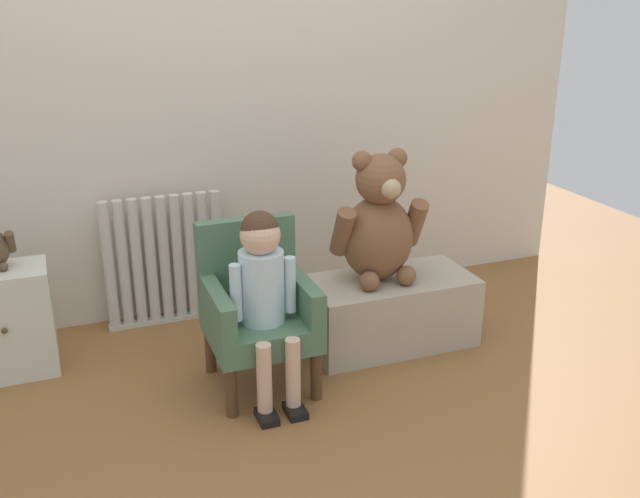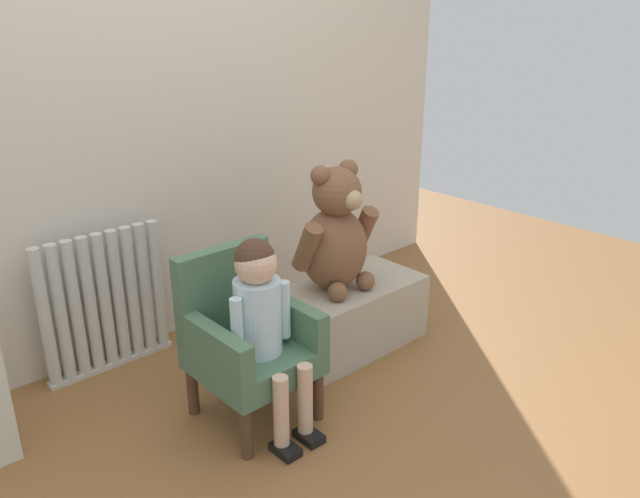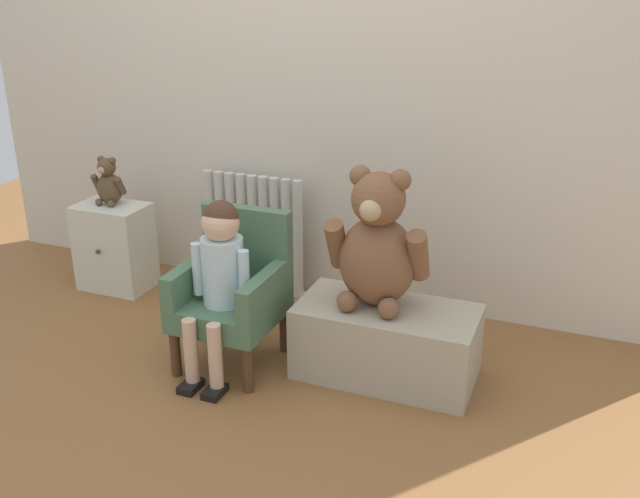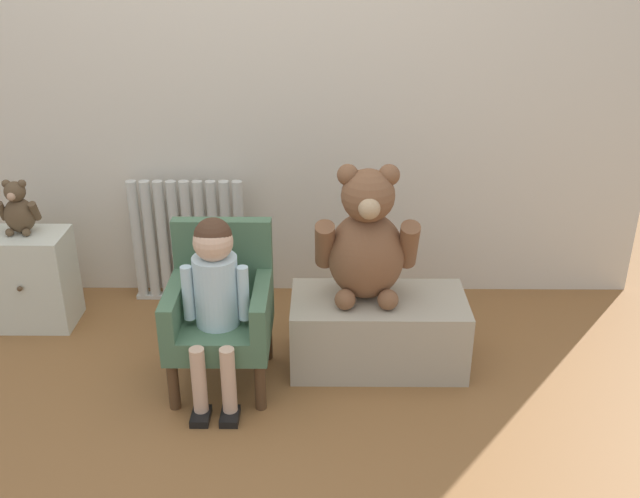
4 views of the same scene
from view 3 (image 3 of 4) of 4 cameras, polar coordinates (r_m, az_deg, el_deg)
The scene contains 9 objects.
ground_plane at distance 2.77m, azimuth -10.69°, elevation -13.52°, with size 6.00×6.00×0.00m, color brown.
back_wall at distance 3.44m, azimuth -0.33°, elevation 15.37°, with size 3.80×0.05×2.40m, color beige.
radiator at distance 3.66m, azimuth -5.34°, elevation 1.21°, with size 0.56×0.05×0.61m.
small_dresser at distance 3.84m, azimuth -16.09°, elevation 0.18°, with size 0.36×0.27×0.45m.
child_armchair at distance 3.00m, azimuth -6.88°, elevation -3.22°, with size 0.40×0.41×0.64m.
child_figure at distance 2.85m, azimuth -8.04°, elevation -1.22°, with size 0.25×0.35×0.74m.
low_bench at distance 2.94m, azimuth 5.32°, elevation -7.40°, with size 0.72×0.37×0.31m, color #A99E89.
large_teddy_bear at distance 2.80m, azimuth 4.61°, elevation 0.22°, with size 0.41×0.29×0.57m.
small_teddy_bear at distance 3.76m, azimuth -16.55°, elevation 5.06°, with size 0.18×0.13×0.25m.
Camera 3 is at (1.29, -1.87, 1.57)m, focal length 40.00 mm.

